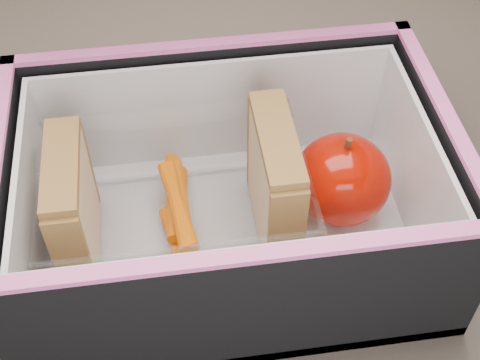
% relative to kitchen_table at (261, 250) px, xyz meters
% --- Properties ---
extents(kitchen_table, '(1.20, 0.80, 0.75)m').
position_rel_kitchen_table_xyz_m(kitchen_table, '(0.00, 0.00, 0.00)').
color(kitchen_table, brown).
rests_on(kitchen_table, ground).
extents(lunch_bag, '(0.32, 0.31, 0.30)m').
position_rel_kitchen_table_xyz_m(lunch_bag, '(-0.04, -0.05, 0.16)').
color(lunch_bag, black).
rests_on(lunch_bag, kitchen_table).
extents(plastic_tub, '(0.19, 0.14, 0.08)m').
position_rel_kitchen_table_xyz_m(plastic_tub, '(-0.08, -0.05, 0.14)').
color(plastic_tub, white).
rests_on(plastic_tub, lunch_bag).
extents(sandwich_left, '(0.02, 0.09, 0.10)m').
position_rel_kitchen_table_xyz_m(sandwich_left, '(-0.15, -0.05, 0.16)').
color(sandwich_left, '#CDB483').
rests_on(sandwich_left, plastic_tub).
extents(sandwich_right, '(0.03, 0.09, 0.10)m').
position_rel_kitchen_table_xyz_m(sandwich_right, '(-0.00, -0.05, 0.16)').
color(sandwich_right, '#CDB483').
rests_on(sandwich_right, plastic_tub).
extents(carrot_sticks, '(0.03, 0.13, 0.03)m').
position_rel_kitchen_table_xyz_m(carrot_sticks, '(-0.08, -0.04, 0.12)').
color(carrot_sticks, '#D03F00').
rests_on(carrot_sticks, plastic_tub).
extents(paper_napkin, '(0.08, 0.08, 0.01)m').
position_rel_kitchen_table_xyz_m(paper_napkin, '(0.05, -0.05, 0.11)').
color(paper_napkin, white).
rests_on(paper_napkin, lunch_bag).
extents(red_apple, '(0.08, 0.08, 0.08)m').
position_rel_kitchen_table_xyz_m(red_apple, '(0.05, -0.05, 0.15)').
color(red_apple, '#8A0C00').
rests_on(red_apple, paper_napkin).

